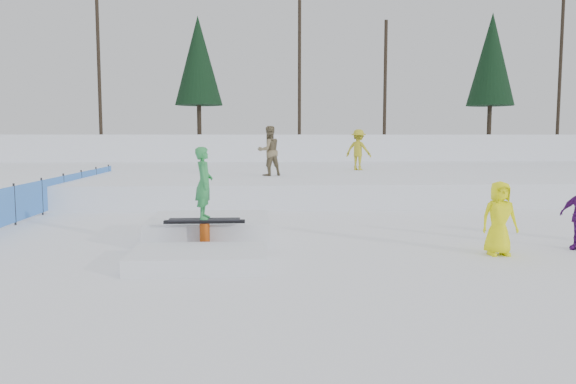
{
  "coord_description": "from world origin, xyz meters",
  "views": [
    {
      "loc": [
        -0.22,
        -10.23,
        2.33
      ],
      "look_at": [
        0.5,
        2.0,
        1.1
      ],
      "focal_mm": 35.0,
      "sensor_mm": 36.0,
      "label": 1
    }
  ],
  "objects": [
    {
      "name": "walker_ygreen",
      "position": [
        4.4,
        14.65,
        1.71
      ],
      "size": [
        1.35,
        1.19,
        1.82
      ],
      "primitive_type": "imported",
      "rotation": [
        0.0,
        0.0,
        2.58
      ],
      "color": "gold",
      "rests_on": "snow_midrise"
    },
    {
      "name": "safety_fence",
      "position": [
        -6.5,
        6.6,
        0.55
      ],
      "size": [
        0.05,
        16.0,
        1.1
      ],
      "color": "#3976D1",
      "rests_on": "ground"
    },
    {
      "name": "spectator_yellow",
      "position": [
        4.54,
        0.35,
        0.73
      ],
      "size": [
        0.71,
        0.47,
        1.45
      ],
      "primitive_type": "imported",
      "rotation": [
        0.0,
        0.0,
        0.01
      ],
      "color": "#FCFE0C",
      "rests_on": "ground"
    },
    {
      "name": "walker_olive",
      "position": [
        0.32,
        11.27,
        1.75
      ],
      "size": [
        1.14,
        1.04,
        1.9
      ],
      "primitive_type": "imported",
      "rotation": [
        0.0,
        0.0,
        3.58
      ],
      "color": "brown",
      "rests_on": "snow_midrise"
    },
    {
      "name": "snow_berm",
      "position": [
        0.0,
        30.0,
        1.2
      ],
      "size": [
        60.0,
        14.0,
        2.4
      ],
      "primitive_type": "cube",
      "color": "white",
      "rests_on": "ground"
    },
    {
      "name": "ground",
      "position": [
        0.0,
        0.0,
        0.0
      ],
      "size": [
        120.0,
        120.0,
        0.0
      ],
      "primitive_type": "plane",
      "color": "white"
    },
    {
      "name": "treeline",
      "position": [
        6.18,
        28.28,
        7.45
      ],
      "size": [
        40.24,
        4.22,
        10.5
      ],
      "color": "black",
      "rests_on": "snow_berm"
    },
    {
      "name": "jib_rail_feature",
      "position": [
        -1.23,
        1.45,
        0.3
      ],
      "size": [
        2.6,
        4.4,
        2.11
      ],
      "color": "white",
      "rests_on": "ground"
    },
    {
      "name": "snow_midrise",
      "position": [
        0.0,
        16.0,
        0.4
      ],
      "size": [
        50.0,
        18.0,
        0.8
      ],
      "primitive_type": "cube",
      "color": "white",
      "rests_on": "ground"
    }
  ]
}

